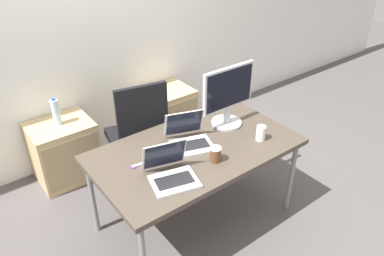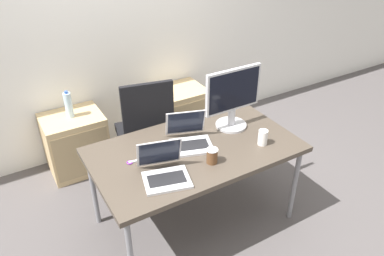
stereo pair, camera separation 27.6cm
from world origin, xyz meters
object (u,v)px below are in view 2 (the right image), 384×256
laptop_left (190,138)px  office_chair (146,141)px  water_bottle (68,105)px  cabinet_left (76,143)px  coffee_cup_white (263,137)px  monitor (233,98)px  cabinet_right (179,114)px  laptop_right (164,170)px  coffee_cup_brown (212,156)px

laptop_left → office_chair: bearing=96.6°
office_chair → water_bottle: office_chair is taller
office_chair → cabinet_left: (-0.55, 0.47, -0.10)m
cabinet_left → laptop_left: bearing=-61.3°
cabinet_left → coffee_cup_white: bearing=-52.5°
monitor → cabinet_right: bearing=84.5°
cabinet_left → monitor: monitor is taller
laptop_right → cabinet_right: bearing=58.0°
coffee_cup_brown → laptop_right: bearing=175.5°
water_bottle → laptop_right: 1.43m
cabinet_right → laptop_left: laptop_left is taller
cabinet_left → monitor: (1.05, -1.09, 0.70)m
cabinet_left → coffee_cup_white: 1.87m
coffee_cup_brown → monitor: bearing=39.6°
laptop_right → coffee_cup_white: (0.82, -0.03, 0.01)m
laptop_left → coffee_cup_brown: 0.29m
water_bottle → laptop_right: laptop_right is taller
cabinet_left → laptop_right: (0.28, -1.40, 0.49)m
office_chair → laptop_right: size_ratio=2.80×
laptop_right → coffee_cup_brown: (0.36, -0.03, 0.01)m
cabinet_left → monitor: bearing=-46.1°
office_chair → monitor: (0.50, -0.63, 0.59)m
laptop_left → monitor: monitor is taller
office_chair → monitor: size_ratio=2.13×
laptop_right → monitor: size_ratio=0.76×
office_chair → monitor: monitor is taller
laptop_left → coffee_cup_white: laptop_left is taller
water_bottle → office_chair: bearing=-40.6°
laptop_right → coffee_cup_brown: bearing=-4.5°
cabinet_right → monitor: 1.30m
office_chair → cabinet_right: (0.61, 0.47, -0.10)m
office_chair → laptop_right: office_chair is taller
laptop_right → water_bottle: bearing=101.2°
office_chair → water_bottle: 0.79m
water_bottle → coffee_cup_white: (1.10, -1.43, 0.08)m
laptop_right → coffee_cup_white: 0.82m
monitor → laptop_right: bearing=-158.1°
cabinet_right → coffee_cup_white: coffee_cup_white is taller
laptop_left → laptop_right: 0.43m
water_bottle → monitor: monitor is taller
cabinet_left → laptop_left: laptop_left is taller
office_chair → water_bottle: bearing=139.4°
coffee_cup_brown → laptop_left: bearing=93.0°
office_chair → cabinet_right: size_ratio=1.81×
cabinet_right → monitor: size_ratio=1.18×
coffee_cup_white → office_chair: bearing=119.8°
monitor → coffee_cup_white: monitor is taller
laptop_left → coffee_cup_white: 0.55m
coffee_cup_white → coffee_cup_brown: (-0.46, -0.00, -0.00)m
cabinet_right → monitor: bearing=-95.5°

